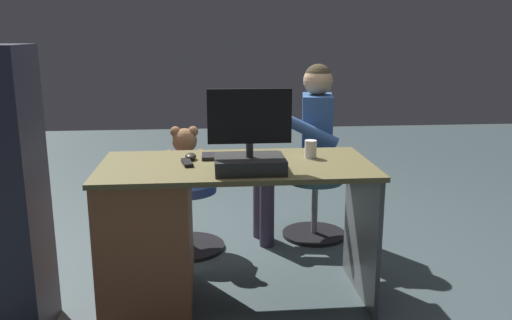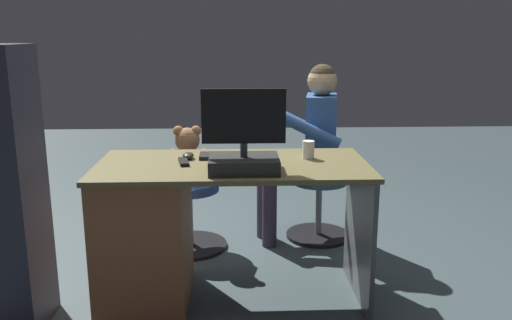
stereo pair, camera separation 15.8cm
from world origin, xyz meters
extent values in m
plane|color=#3E4E51|center=(0.00, 0.00, 0.00)|extent=(10.00, 10.00, 0.00)
cube|color=brown|center=(0.00, 0.34, 0.75)|extent=(1.41, 0.69, 0.03)
cube|color=#985936|center=(0.47, 0.34, 0.37)|extent=(0.45, 0.64, 0.73)
cube|color=#545657|center=(-0.69, 0.34, 0.37)|extent=(0.02, 0.62, 0.73)
cube|color=#282827|center=(-0.06, 0.51, 0.80)|extent=(0.34, 0.25, 0.07)
cylinder|color=#333338|center=(-0.06, 0.51, 0.87)|extent=(0.04, 0.04, 0.07)
cube|color=black|center=(-0.06, 0.51, 1.03)|extent=(0.41, 0.02, 0.26)
cube|color=black|center=(-0.06, 0.50, 1.03)|extent=(0.37, 0.00, 0.24)
cube|color=black|center=(-0.03, 0.21, 0.77)|extent=(0.42, 0.14, 0.02)
ellipsoid|color=#2E2820|center=(0.24, 0.23, 0.78)|extent=(0.06, 0.10, 0.04)
cylinder|color=white|center=(-0.41, 0.25, 0.81)|extent=(0.06, 0.06, 0.10)
cube|color=black|center=(0.25, 0.34, 0.77)|extent=(0.07, 0.16, 0.02)
cube|color=beige|center=(-0.04, 0.40, 0.77)|extent=(0.29, 0.35, 0.02)
cylinder|color=black|center=(0.29, -0.37, 0.01)|extent=(0.49, 0.49, 0.03)
cylinder|color=gray|center=(0.29, -0.37, 0.21)|extent=(0.04, 0.04, 0.38)
cylinder|color=navy|center=(0.29, -0.37, 0.43)|extent=(0.40, 0.40, 0.06)
ellipsoid|color=#946744|center=(0.29, -0.37, 0.57)|extent=(0.21, 0.17, 0.22)
sphere|color=#946744|center=(0.29, -0.37, 0.74)|extent=(0.16, 0.16, 0.16)
sphere|color=beige|center=(0.29, -0.44, 0.73)|extent=(0.06, 0.06, 0.06)
sphere|color=#946744|center=(0.24, -0.37, 0.80)|extent=(0.07, 0.07, 0.07)
sphere|color=#946744|center=(0.35, -0.37, 0.80)|extent=(0.07, 0.07, 0.07)
cylinder|color=#946744|center=(0.19, -0.41, 0.61)|extent=(0.06, 0.16, 0.11)
cylinder|color=#946744|center=(0.40, -0.41, 0.61)|extent=(0.06, 0.16, 0.11)
cylinder|color=#946744|center=(0.24, -0.48, 0.50)|extent=(0.07, 0.13, 0.07)
cylinder|color=#946744|center=(0.35, -0.48, 0.50)|extent=(0.07, 0.13, 0.07)
cylinder|color=black|center=(-0.60, -0.52, 0.01)|extent=(0.45, 0.45, 0.03)
cylinder|color=gray|center=(-0.60, -0.52, 0.21)|extent=(0.04, 0.04, 0.38)
cylinder|color=#34555F|center=(-0.60, -0.52, 0.43)|extent=(0.38, 0.38, 0.06)
cube|color=#355A96|center=(-0.60, -0.52, 0.74)|extent=(0.25, 0.35, 0.55)
sphere|color=tan|center=(-0.60, -0.52, 1.11)|extent=(0.20, 0.20, 0.20)
sphere|color=#403724|center=(-0.60, -0.52, 1.13)|extent=(0.18, 0.18, 0.18)
cylinder|color=#355A96|center=(-0.48, -0.30, 0.82)|extent=(0.44, 0.15, 0.26)
cylinder|color=#355A96|center=(-0.42, -0.69, 0.82)|extent=(0.44, 0.15, 0.26)
cylinder|color=#3A3348|center=(-0.43, -0.40, 0.48)|extent=(0.39, 0.17, 0.11)
cylinder|color=#3A3348|center=(-0.24, -0.37, 0.23)|extent=(0.10, 0.10, 0.46)
cylinder|color=#3A3348|center=(-0.40, -0.57, 0.48)|extent=(0.39, 0.17, 0.11)
cylinder|color=#3A3348|center=(-0.21, -0.54, 0.23)|extent=(0.10, 0.10, 0.46)
camera|label=1|loc=(0.14, 3.03, 1.42)|focal=37.44mm
camera|label=2|loc=(-0.01, 3.04, 1.42)|focal=37.44mm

